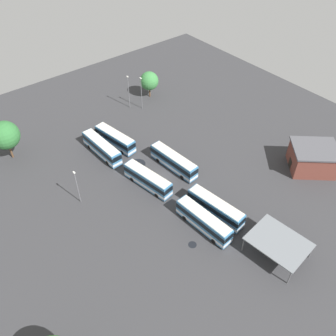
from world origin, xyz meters
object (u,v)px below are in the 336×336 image
Objects in this scene: bus_row1_slot0 at (148,179)px; bus_row1_slot2 at (174,161)px; maintenance_shelter at (279,242)px; lamp_post_by_building at (141,92)px; bus_row2_slot1 at (216,208)px; tree_west_edge at (5,135)px; depot_building at (313,158)px; tree_east_edge at (149,81)px; bus_row2_slot0 at (204,221)px; lamp_post_near_entrance at (77,186)px; bus_row0_slot0 at (102,148)px; bus_row0_slot1 at (115,139)px; lamp_post_mid_lot at (129,91)px.

bus_row1_slot0 is 0.95× the size of bus_row1_slot2.
lamp_post_by_building reaches higher than maintenance_shelter.
bus_row2_slot1 is 46.70m from tree_west_edge.
tree_east_edge is at bearing -168.58° from depot_building.
tree_west_edge is at bearing -150.05° from bus_row2_slot1.
depot_building is at bearing 11.42° from tree_east_edge.
depot_building is at bearing 84.98° from bus_row2_slot0.
bus_row2_slot1 is at bearing -15.82° from lamp_post_by_building.
lamp_post_near_entrance is (-19.70, -14.18, 2.46)m from bus_row2_slot0.
bus_row2_slot0 is 0.99× the size of bus_row2_slot1.
lamp_post_near_entrance is (-22.25, -43.22, 1.63)m from depot_building.
lamp_post_by_building is (-41.68, -14.35, 2.11)m from depot_building.
bus_row0_slot0 is 1.67× the size of tree_east_edge.
depot_building is at bearing 47.89° from tree_west_edge.
tree_east_edge is at bearing 165.43° from maintenance_shelter.
lamp_post_by_building is at bearing -161.01° from depot_building.
tree_west_edge reaches higher than depot_building.
maintenance_shelter is at bearing 25.30° from tree_west_edge.
tree_east_edge is at bearing 142.58° from bus_row1_slot0.
bus_row1_slot2 is (14.37, 5.45, 0.00)m from bus_row0_slot1.
bus_row0_slot0 is 20.35m from tree_west_edge.
bus_row1_slot2 is 36.22m from tree_west_edge.
lamp_post_by_building is at bearing 164.18° from bus_row2_slot1.
bus_row2_slot0 is 1.33× the size of lamp_post_by_building.
depot_building is 1.21× the size of maintenance_shelter.
lamp_post_mid_lot is at bearing 134.02° from bus_row0_slot1.
lamp_post_mid_lot is 1.26× the size of tree_east_edge.
maintenance_shelter is at bearing 32.24° from lamp_post_near_entrance.
tree_west_edge reaches higher than lamp_post_by_building.
maintenance_shelter is at bearing -1.01° from bus_row1_slot2.
depot_building is (17.45, 30.43, 0.84)m from bus_row1_slot0.
bus_row2_slot1 is at bearing 103.06° from bus_row2_slot0.
bus_row1_slot2 is 1.02× the size of bus_row2_slot1.
bus_row0_slot1 is 15.50m from bus_row1_slot0.
bus_row0_slot1 is 15.37m from bus_row1_slot2.
lamp_post_by_building reaches higher than bus_row1_slot2.
tree_east_edge is at bearing 92.23° from tree_west_edge.
tree_west_edge is at bearing -118.56° from bus_row0_slot1.
bus_row0_slot0 is 14.64m from bus_row1_slot0.
bus_row1_slot2 and bus_row2_slot0 have the same top height.
depot_building is at bearing 82.20° from bus_row2_slot1.
lamp_post_mid_lot is at bearing -137.04° from lamp_post_by_building.
bus_row1_slot0 is at bearing -159.43° from bus_row2_slot1.
depot_building reaches higher than maintenance_shelter.
lamp_post_mid_lot reaches higher than bus_row0_slot1.
lamp_post_by_building is at bearing 86.53° from tree_west_edge.
bus_row2_slot1 is at bearing -8.87° from bus_row1_slot2.
bus_row1_slot2 and bus_row2_slot1 have the same top height.
tree_east_edge reaches higher than bus_row2_slot0.
bus_row1_slot0 is 1.25× the size of tree_west_edge.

